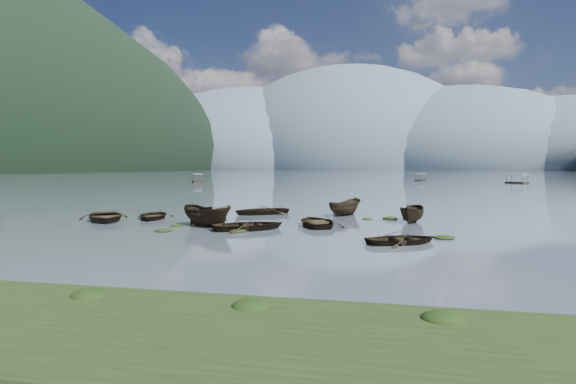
% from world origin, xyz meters
% --- Properties ---
extents(ground_plane, '(2400.00, 2400.00, 0.00)m').
position_xyz_m(ground_plane, '(0.00, 0.00, 0.00)').
color(ground_plane, '#48505A').
extents(near_shore, '(60.00, 6.00, 0.50)m').
position_xyz_m(near_shore, '(0.00, -14.00, 0.00)').
color(near_shore, black).
rests_on(near_shore, ground).
extents(haze_mtn_a, '(520.00, 520.00, 280.00)m').
position_xyz_m(haze_mtn_a, '(-260.00, 900.00, 0.00)').
color(haze_mtn_a, '#475666').
rests_on(haze_mtn_a, ground).
extents(haze_mtn_b, '(520.00, 520.00, 340.00)m').
position_xyz_m(haze_mtn_b, '(-60.00, 900.00, 0.00)').
color(haze_mtn_b, '#475666').
rests_on(haze_mtn_b, ground).
extents(haze_mtn_c, '(520.00, 520.00, 260.00)m').
position_xyz_m(haze_mtn_c, '(140.00, 900.00, 0.00)').
color(haze_mtn_c, '#475666').
rests_on(haze_mtn_c, ground).
extents(haze_mtn_d, '(520.00, 520.00, 220.00)m').
position_xyz_m(haze_mtn_d, '(320.00, 900.00, 0.00)').
color(haze_mtn_d, '#475666').
rests_on(haze_mtn_d, ground).
extents(rowboat_0, '(5.94, 6.25, 1.05)m').
position_xyz_m(rowboat_0, '(-12.76, 6.18, 0.00)').
color(rowboat_0, black).
rests_on(rowboat_0, ground).
extents(rowboat_1, '(5.65, 5.23, 0.95)m').
position_xyz_m(rowboat_1, '(-0.86, 3.87, 0.00)').
color(rowboat_1, black).
rests_on(rowboat_1, ground).
extents(rowboat_2, '(4.81, 3.89, 1.77)m').
position_xyz_m(rowboat_2, '(-4.02, 4.73, 0.00)').
color(rowboat_2, black).
rests_on(rowboat_2, ground).
extents(rowboat_3, '(4.63, 5.41, 0.95)m').
position_xyz_m(rowboat_3, '(3.12, 6.76, 0.00)').
color(rowboat_3, black).
rests_on(rowboat_3, ground).
extents(rowboat_4, '(4.73, 4.27, 0.81)m').
position_xyz_m(rowboat_4, '(8.55, 0.52, 0.00)').
color(rowboat_4, black).
rests_on(rowboat_4, ground).
extents(rowboat_5, '(2.39, 4.17, 1.52)m').
position_xyz_m(rowboat_5, '(9.66, 9.90, 0.00)').
color(rowboat_5, black).
rests_on(rowboat_5, ground).
extents(rowboat_6, '(4.15, 4.93, 0.87)m').
position_xyz_m(rowboat_6, '(-9.96, 8.18, 0.00)').
color(rowboat_6, black).
rests_on(rowboat_6, ground).
extents(rowboat_7, '(5.88, 5.65, 0.99)m').
position_xyz_m(rowboat_7, '(-2.64, 13.31, 0.00)').
color(rowboat_7, black).
rests_on(rowboat_7, ground).
extents(rowboat_8, '(3.24, 4.35, 1.58)m').
position_xyz_m(rowboat_8, '(4.47, 13.77, 0.00)').
color(rowboat_8, black).
rests_on(rowboat_8, ground).
extents(weed_clump_0, '(1.11, 0.91, 0.24)m').
position_xyz_m(weed_clump_0, '(-5.83, 1.97, 0.00)').
color(weed_clump_0, black).
rests_on(weed_clump_0, ground).
extents(weed_clump_1, '(0.87, 0.69, 0.19)m').
position_xyz_m(weed_clump_1, '(-6.13, 4.40, 0.00)').
color(weed_clump_1, black).
rests_on(weed_clump_1, ground).
extents(weed_clump_2, '(1.15, 0.92, 0.25)m').
position_xyz_m(weed_clump_2, '(-1.30, 2.82, 0.00)').
color(weed_clump_2, black).
rests_on(weed_clump_2, ground).
extents(weed_clump_3, '(0.81, 0.68, 0.18)m').
position_xyz_m(weed_clump_3, '(6.38, 11.24, 0.00)').
color(weed_clump_3, black).
rests_on(weed_clump_3, ground).
extents(weed_clump_4, '(1.16, 0.92, 0.24)m').
position_xyz_m(weed_clump_4, '(10.92, 2.65, 0.00)').
color(weed_clump_4, black).
rests_on(weed_clump_4, ground).
extents(weed_clump_5, '(0.97, 0.78, 0.20)m').
position_xyz_m(weed_clump_5, '(-13.42, 9.15, 0.00)').
color(weed_clump_5, black).
rests_on(weed_clump_5, ground).
extents(weed_clump_6, '(0.83, 0.69, 0.17)m').
position_xyz_m(weed_clump_6, '(-4.46, 8.73, 0.00)').
color(weed_clump_6, black).
rests_on(weed_clump_6, ground).
extents(weed_clump_7, '(1.16, 0.93, 0.25)m').
position_xyz_m(weed_clump_7, '(8.10, 11.82, 0.00)').
color(weed_clump_7, black).
rests_on(weed_clump_7, ground).
extents(pontoon_left, '(4.77, 6.12, 2.18)m').
position_xyz_m(pontoon_left, '(-41.46, 89.98, 0.00)').
color(pontoon_left, black).
rests_on(pontoon_left, ground).
extents(pontoon_centre, '(3.95, 5.73, 2.03)m').
position_xyz_m(pontoon_centre, '(19.11, 120.42, 0.00)').
color(pontoon_centre, black).
rests_on(pontoon_centre, ground).
extents(pontoon_right, '(4.99, 5.85, 2.11)m').
position_xyz_m(pontoon_right, '(41.11, 100.12, 0.00)').
color(pontoon_right, black).
rests_on(pontoon_right, ground).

